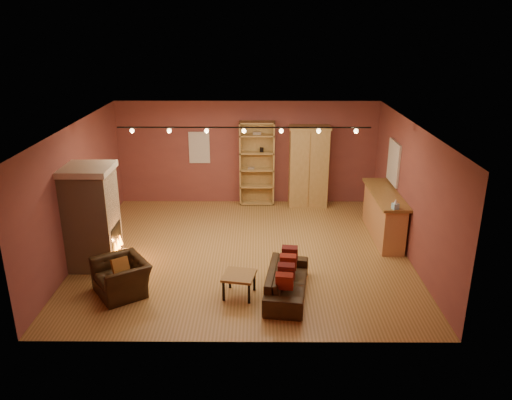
{
  "coord_description": "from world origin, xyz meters",
  "views": [
    {
      "loc": [
        0.3,
        -9.89,
        4.78
      ],
      "look_at": [
        0.25,
        0.2,
        1.14
      ],
      "focal_mm": 35.0,
      "sensor_mm": 36.0,
      "label": 1
    }
  ],
  "objects_px": {
    "bar_counter": "(384,215)",
    "loveseat": "(287,277)",
    "armoire": "(308,166)",
    "fireplace": "(92,217)",
    "bookcase": "(257,162)",
    "armchair": "(121,272)",
    "coffee_table": "(239,277)"
  },
  "relations": [
    {
      "from": "fireplace",
      "to": "bar_counter",
      "type": "distance_m",
      "value": 6.43
    },
    {
      "from": "armoire",
      "to": "coffee_table",
      "type": "distance_m",
      "value": 5.14
    },
    {
      "from": "bookcase",
      "to": "armchair",
      "type": "xyz_separation_m",
      "value": [
        -2.48,
        -4.87,
        -0.73
      ]
    },
    {
      "from": "bookcase",
      "to": "bar_counter",
      "type": "xyz_separation_m",
      "value": [
        2.94,
        -2.28,
        -0.61
      ]
    },
    {
      "from": "armchair",
      "to": "coffee_table",
      "type": "distance_m",
      "value": 2.18
    },
    {
      "from": "bookcase",
      "to": "bar_counter",
      "type": "bearing_deg",
      "value": -37.72
    },
    {
      "from": "bookcase",
      "to": "coffee_table",
      "type": "bearing_deg",
      "value": -93.54
    },
    {
      "from": "armchair",
      "to": "bookcase",
      "type": "bearing_deg",
      "value": 118.35
    },
    {
      "from": "bookcase",
      "to": "coffee_table",
      "type": "height_order",
      "value": "bookcase"
    },
    {
      "from": "armoire",
      "to": "fireplace",
      "type": "bearing_deg",
      "value": -142.66
    },
    {
      "from": "fireplace",
      "to": "armchair",
      "type": "distance_m",
      "value": 1.54
    },
    {
      "from": "armoire",
      "to": "bar_counter",
      "type": "distance_m",
      "value": 2.69
    },
    {
      "from": "armoire",
      "to": "armchair",
      "type": "height_order",
      "value": "armoire"
    },
    {
      "from": "bookcase",
      "to": "armchair",
      "type": "distance_m",
      "value": 5.51
    },
    {
      "from": "armoire",
      "to": "bar_counter",
      "type": "height_order",
      "value": "armoire"
    },
    {
      "from": "bar_counter",
      "to": "loveseat",
      "type": "distance_m",
      "value": 3.55
    },
    {
      "from": "armoire",
      "to": "loveseat",
      "type": "bearing_deg",
      "value": -99.69
    },
    {
      "from": "armoire",
      "to": "bar_counter",
      "type": "xyz_separation_m",
      "value": [
        1.56,
        -2.12,
        -0.55
      ]
    },
    {
      "from": "fireplace",
      "to": "bar_counter",
      "type": "height_order",
      "value": "fireplace"
    },
    {
      "from": "loveseat",
      "to": "armchair",
      "type": "relative_size",
      "value": 1.56
    },
    {
      "from": "armoire",
      "to": "armchair",
      "type": "bearing_deg",
      "value": -129.35
    },
    {
      "from": "bar_counter",
      "to": "armoire",
      "type": "bearing_deg",
      "value": 126.36
    },
    {
      "from": "loveseat",
      "to": "coffee_table",
      "type": "bearing_deg",
      "value": 100.77
    },
    {
      "from": "fireplace",
      "to": "armchair",
      "type": "bearing_deg",
      "value": -54.31
    },
    {
      "from": "coffee_table",
      "to": "fireplace",
      "type": "bearing_deg",
      "value": 157.79
    },
    {
      "from": "loveseat",
      "to": "armchair",
      "type": "bearing_deg",
      "value": 97.32
    },
    {
      "from": "loveseat",
      "to": "armchair",
      "type": "height_order",
      "value": "armchair"
    },
    {
      "from": "bar_counter",
      "to": "armchair",
      "type": "distance_m",
      "value": 6.01
    },
    {
      "from": "fireplace",
      "to": "loveseat",
      "type": "height_order",
      "value": "fireplace"
    },
    {
      "from": "fireplace",
      "to": "bar_counter",
      "type": "xyz_separation_m",
      "value": [
        6.24,
        1.45,
        -0.51
      ]
    },
    {
      "from": "fireplace",
      "to": "loveseat",
      "type": "bearing_deg",
      "value": -16.97
    },
    {
      "from": "bookcase",
      "to": "loveseat",
      "type": "height_order",
      "value": "bookcase"
    }
  ]
}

